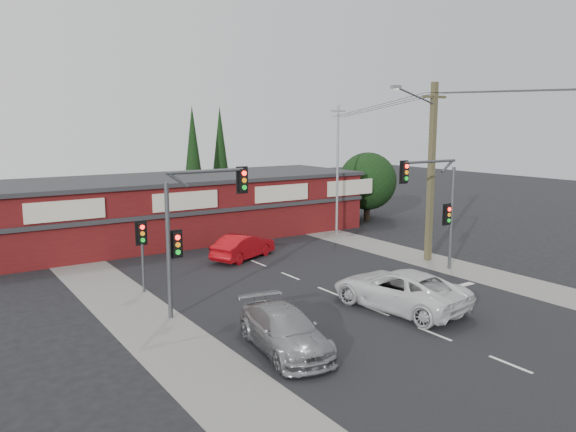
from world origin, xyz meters
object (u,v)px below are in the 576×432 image
red_sedan (243,246)px  silver_suv (284,330)px  white_suv (399,289)px  utility_pole (430,166)px  shop_building (176,207)px

red_sedan → silver_suv: bearing=132.4°
white_suv → utility_pole: (7.35, 5.22, 4.56)m
red_sedan → utility_pole: bearing=-150.6°
white_suv → utility_pole: utility_pole is taller
utility_pole → silver_suv: bearing=-155.7°
white_suv → red_sedan: size_ratio=1.36×
white_suv → red_sedan: white_suv is taller
shop_building → utility_pole: (9.36, -14.00, 3.26)m
shop_building → utility_pole: 17.15m
red_sedan → utility_pole: (8.51, -6.20, 4.67)m
red_sedan → utility_pole: utility_pole is taller
white_suv → shop_building: bearing=-92.6°
utility_pole → white_suv: bearing=-144.6°
shop_building → white_suv: bearing=-84.0°
silver_suv → utility_pole: (13.83, 6.26, 4.68)m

